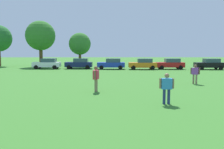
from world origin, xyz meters
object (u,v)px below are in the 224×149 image
object	(u,v)px
bystander_midfield	(96,76)
parked_car_navy_1	(79,63)
parked_car_white_0	(47,64)
adult_bystander	(167,86)
parked_car_orange_3	(143,64)
bystander_near_trees	(195,72)
parked_car_black_5	(210,64)
parked_car_blue_2	(111,64)
tree_center	(40,36)
parked_car_red_4	(170,64)
tree_far_right	(80,44)

from	to	relation	value
bystander_midfield	parked_car_navy_1	bearing A→B (deg)	-159.75
bystander_midfield	parked_car_white_0	world-z (taller)	bystander_midfield
adult_bystander	parked_car_orange_3	bearing A→B (deg)	-91.82
bystander_near_trees	parked_car_black_5	xyz separation A→B (m)	(7.94, 16.53, -0.15)
parked_car_blue_2	parked_car_orange_3	bearing A→B (deg)	173.53
parked_car_orange_3	tree_center	world-z (taller)	tree_center
parked_car_navy_1	parked_car_red_4	xyz separation A→B (m)	(14.49, -0.85, 0.00)
adult_bystander	bystander_midfield	bearing A→B (deg)	-42.51
adult_bystander	parked_car_black_5	distance (m)	27.41
parked_car_orange_3	tree_far_right	size ratio (longest dim) A/B	0.71
parked_car_orange_3	tree_far_right	world-z (taller)	tree_far_right
adult_bystander	parked_car_red_4	distance (m)	25.89
parked_car_white_0	tree_far_right	xyz separation A→B (m)	(4.64, 4.70, 3.26)
bystander_midfield	parked_car_blue_2	bearing A→B (deg)	-173.31
bystander_near_trees	tree_center	bearing A→B (deg)	163.15
bystander_near_trees	parked_car_navy_1	size ratio (longest dim) A/B	0.39
parked_car_navy_1	tree_center	bearing A→B (deg)	-33.84
parked_car_white_0	parked_car_blue_2	xyz separation A→B (m)	(10.31, -0.61, 0.00)
bystander_midfield	tree_far_right	size ratio (longest dim) A/B	0.30
adult_bystander	bystander_midfield	size ratio (longest dim) A/B	0.93
bystander_midfield	parked_car_orange_3	bearing A→B (deg)	173.40
parked_car_white_0	parked_car_blue_2	distance (m)	10.33
parked_car_white_0	parked_car_orange_3	size ratio (longest dim) A/B	1.00
bystander_midfield	tree_center	size ratio (longest dim) A/B	0.22
parked_car_white_0	parked_car_black_5	world-z (taller)	same
bystander_near_trees	parked_car_white_0	world-z (taller)	bystander_near_trees
bystander_near_trees	tree_far_right	world-z (taller)	tree_far_right
parked_car_orange_3	tree_far_right	distance (m)	12.51
parked_car_white_0	tree_center	size ratio (longest dim) A/B	0.52
bystander_midfield	tree_center	xyz separation A→B (m)	(-11.78, 27.01, 4.51)
bystander_midfield	tree_far_right	world-z (taller)	tree_far_right
bystander_midfield	parked_car_orange_3	world-z (taller)	bystander_midfield
parked_car_navy_1	tree_center	xyz separation A→B (m)	(-7.65, 5.13, 4.73)
bystander_midfield	parked_car_black_5	bearing A→B (deg)	150.99
parked_car_navy_1	adult_bystander	bearing A→B (deg)	107.56
parked_car_blue_2	parked_car_navy_1	bearing A→B (deg)	-8.57
bystander_near_trees	parked_car_navy_1	xyz separation A→B (m)	(-12.50, 17.96, -0.15)
parked_car_orange_3	bystander_midfield	bearing A→B (deg)	73.85
bystander_near_trees	parked_car_blue_2	world-z (taller)	bystander_near_trees
parked_car_black_5	tree_center	world-z (taller)	tree_center
tree_center	tree_far_right	size ratio (longest dim) A/B	1.36
adult_bystander	parked_car_white_0	bearing A→B (deg)	-60.13
parked_car_red_4	adult_bystander	bearing A→B (deg)	75.97
adult_bystander	parked_car_white_0	xyz separation A→B (m)	(-13.34, 25.79, -0.14)
adult_bystander	parked_car_red_4	world-z (taller)	same
parked_car_blue_2	tree_center	size ratio (longest dim) A/B	0.52
bystander_near_trees	tree_center	xyz separation A→B (m)	(-20.15, 23.09, 4.58)
parked_car_navy_1	tree_far_right	size ratio (longest dim) A/B	0.71
parked_car_white_0	parked_car_navy_1	bearing A→B (deg)	-178.02
bystander_near_trees	parked_car_orange_3	distance (m)	16.80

